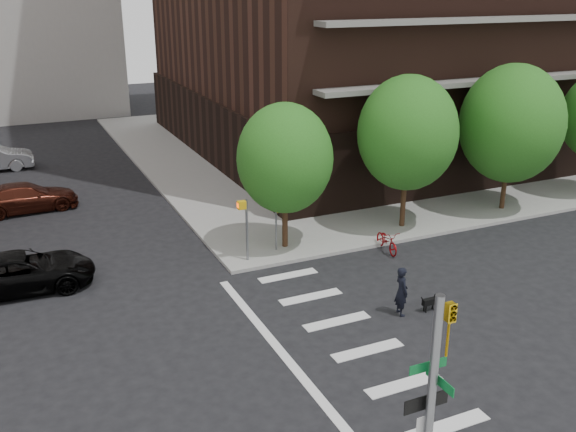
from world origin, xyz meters
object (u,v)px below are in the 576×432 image
object	(u,v)px
parked_car_maroon	(26,197)
dog_walker	(401,291)
parked_car_black	(21,272)
scooter	(387,241)

from	to	relation	value
parked_car_maroon	dog_walker	distance (m)	20.14
parked_car_black	scooter	world-z (taller)	parked_car_black
parked_car_black	dog_walker	size ratio (longest dim) A/B	2.97
parked_car_black	scooter	xyz separation A→B (m)	(14.40, -2.50, -0.25)
parked_car_maroon	scooter	distance (m)	18.13
dog_walker	parked_car_black	bearing A→B (deg)	64.82
parked_car_black	parked_car_maroon	xyz separation A→B (m)	(0.72, 9.39, -0.01)
parked_car_maroon	parked_car_black	bearing A→B (deg)	171.79
parked_car_black	scooter	size ratio (longest dim) A/B	2.85
scooter	dog_walker	size ratio (longest dim) A/B	1.04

